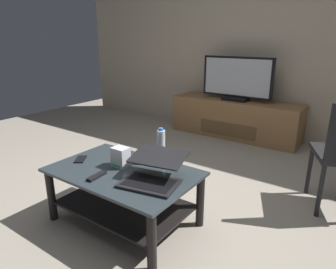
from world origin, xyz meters
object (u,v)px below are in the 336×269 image
water_bottle_near (161,147)px  cell_phone (81,159)px  coffee_table (124,187)px  tv_remote (97,176)px  laptop (153,172)px  television (237,80)px  router_box (121,157)px  media_cabinet (235,118)px

water_bottle_near → cell_phone: water_bottle_near is taller
coffee_table → tv_remote: bearing=-110.4°
coffee_table → laptop: (0.28, -0.01, 0.20)m
coffee_table → water_bottle_near: size_ratio=3.81×
cell_phone → television: bearing=49.1°
laptop → tv_remote: laptop is taller
coffee_table → tv_remote: (-0.07, -0.19, 0.15)m
television → laptop: television is taller
coffee_table → laptop: size_ratio=2.26×
router_box → water_bottle_near: (0.21, 0.23, 0.06)m
router_box → media_cabinet: bearing=92.5°
laptop → water_bottle_near: (-0.14, 0.28, 0.07)m
water_bottle_near → tv_remote: size_ratio=1.75×
laptop → router_box: (-0.34, 0.05, 0.01)m
television → router_box: size_ratio=6.57×
media_cabinet → cell_phone: media_cabinet is taller
laptop → cell_phone: bearing=-176.7°
coffee_table → tv_remote: tv_remote is taller
router_box → cell_phone: router_box is taller
media_cabinet → tv_remote: bearing=-87.9°
laptop → water_bottle_near: size_ratio=1.69×
media_cabinet → television: television is taller
laptop → cell_phone: 0.70m
television → water_bottle_near: television is taller
router_box → cell_phone: (-0.35, -0.09, -0.07)m
television → water_bottle_near: size_ratio=3.50×
router_box → cell_phone: size_ratio=1.06×
coffee_table → cell_phone: bearing=-173.5°
water_bottle_near → tv_remote: 0.52m
router_box → water_bottle_near: size_ratio=0.53×
media_cabinet → water_bottle_near: size_ratio=6.36×
tv_remote → media_cabinet: bearing=86.9°
coffee_table → media_cabinet: bearing=93.9°
tv_remote → router_box: bearing=82.9°
laptop → tv_remote: bearing=-152.9°
laptop → water_bottle_near: water_bottle_near is taller
coffee_table → media_cabinet: (-0.17, 2.45, -0.03)m
coffee_table → cell_phone: 0.44m
television → water_bottle_near: bearing=-81.8°
water_bottle_near → media_cabinet: bearing=98.2°
water_bottle_near → router_box: bearing=-132.4°
cell_phone → water_bottle_near: bearing=-5.5°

